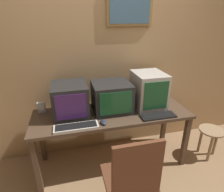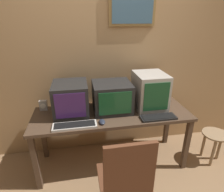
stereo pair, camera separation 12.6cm
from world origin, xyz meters
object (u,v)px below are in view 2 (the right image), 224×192
object	(u,v)px
keyboard_main	(75,125)
desk_clock	(43,105)
monitor_right	(150,91)
monitor_left	(71,98)
office_chair	(124,188)
side_stool	(214,140)
monitor_center	(112,97)
mouse_near_keyboard	(102,122)
keyboard_side	(158,117)

from	to	relation	value
keyboard_main	desk_clock	bearing A→B (deg)	129.88
keyboard_main	monitor_right	bearing A→B (deg)	17.86
monitor_left	office_chair	world-z (taller)	monitor_left
side_stool	monitor_center	bearing A→B (deg)	167.68
keyboard_main	desk_clock	xyz separation A→B (m)	(-0.37, 0.45, 0.05)
keyboard_main	office_chair	world-z (taller)	office_chair
office_chair	side_stool	xyz separation A→B (m)	(1.34, 0.59, -0.11)
monitor_right	mouse_near_keyboard	size ratio (longest dim) A/B	4.08
mouse_near_keyboard	side_stool	size ratio (longest dim) A/B	0.25
desk_clock	office_chair	distance (m)	1.33
monitor_right	side_stool	size ratio (longest dim) A/B	1.04
keyboard_main	side_stool	bearing A→B (deg)	0.63
monitor_right	office_chair	distance (m)	1.14
monitor_left	side_stool	xyz separation A→B (m)	(1.77, -0.30, -0.60)
monitor_left	keyboard_main	bearing A→B (deg)	-84.18
monitor_center	monitor_right	xyz separation A→B (m)	(0.47, -0.01, 0.04)
office_chair	monitor_left	bearing A→B (deg)	115.81
keyboard_main	mouse_near_keyboard	distance (m)	0.29
monitor_center	keyboard_side	distance (m)	0.58
desk_clock	office_chair	size ratio (longest dim) A/B	0.13
monitor_center	keyboard_main	distance (m)	0.56
keyboard_main	mouse_near_keyboard	xyz separation A→B (m)	(0.29, 0.01, 0.01)
office_chair	side_stool	world-z (taller)	office_chair
keyboard_main	side_stool	size ratio (longest dim) A/B	1.09
keyboard_side	office_chair	world-z (taller)	office_chair
side_stool	keyboard_side	bearing A→B (deg)	-178.99
monitor_left	mouse_near_keyboard	bearing A→B (deg)	-43.41
monitor_right	office_chair	xyz separation A→B (m)	(-0.52, -0.87, -0.53)
keyboard_main	keyboard_side	xyz separation A→B (m)	(0.93, 0.00, -0.00)
mouse_near_keyboard	office_chair	size ratio (longest dim) A/B	0.11
keyboard_main	monitor_center	bearing A→B (deg)	33.83
office_chair	side_stool	size ratio (longest dim) A/B	2.35
mouse_near_keyboard	desk_clock	world-z (taller)	desk_clock
monitor_center	keyboard_main	xyz separation A→B (m)	(-0.45, -0.30, -0.16)
desk_clock	side_stool	distance (m)	2.21
monitor_left	mouse_near_keyboard	distance (m)	0.47
monitor_center	mouse_near_keyboard	distance (m)	0.37
monitor_center	side_stool	bearing A→B (deg)	-12.32
monitor_center	keyboard_side	size ratio (longest dim) A/B	1.11
desk_clock	side_stool	bearing A→B (deg)	-11.44
monitor_right	office_chair	bearing A→B (deg)	-120.73
keyboard_side	office_chair	bearing A→B (deg)	-132.24
monitor_left	monitor_center	xyz separation A→B (m)	(0.48, -0.01, -0.01)
monitor_right	office_chair	size ratio (longest dim) A/B	0.44
desk_clock	keyboard_main	bearing A→B (deg)	-50.12
monitor_left	monitor_right	xyz separation A→B (m)	(0.95, -0.02, 0.03)
keyboard_side	side_stool	xyz separation A→B (m)	(0.81, 0.01, -0.43)
keyboard_side	mouse_near_keyboard	distance (m)	0.64
keyboard_side	monitor_left	bearing A→B (deg)	162.01
monitor_left	mouse_near_keyboard	xyz separation A→B (m)	(0.32, -0.30, -0.17)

